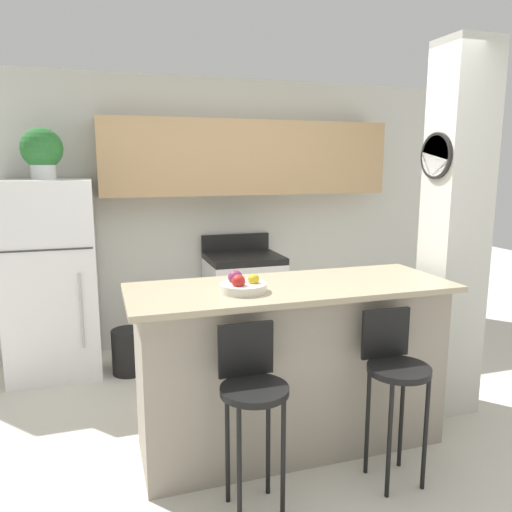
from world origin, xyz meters
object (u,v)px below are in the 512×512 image
at_px(stove_range, 244,301).
at_px(fruit_bowl, 242,285).
at_px(refrigerator, 52,278).
at_px(trash_bin, 129,351).
at_px(bar_stool_left, 252,392).
at_px(bar_stool_right, 395,371).
at_px(potted_plant_on_fridge, 42,151).

distance_m(stove_range, fruit_bowl, 1.95).
relative_size(refrigerator, trash_bin, 4.28).
relative_size(bar_stool_left, bar_stool_right, 1.00).
bearing_deg(potted_plant_on_fridge, refrigerator, -62.25).
height_order(bar_stool_right, potted_plant_on_fridge, potted_plant_on_fridge).
distance_m(refrigerator, trash_bin, 0.89).
bearing_deg(bar_stool_right, refrigerator, 131.20).
height_order(refrigerator, fruit_bowl, refrigerator).
relative_size(refrigerator, bar_stool_right, 1.70).
distance_m(stove_range, bar_stool_left, 2.30).
xyz_separation_m(bar_stool_left, bar_stool_right, (0.82, 0.00, 0.00)).
bearing_deg(bar_stool_left, trash_bin, 104.38).
bearing_deg(stove_range, potted_plant_on_fridge, -178.48).
distance_m(bar_stool_left, potted_plant_on_fridge, 2.71).
xyz_separation_m(refrigerator, bar_stool_left, (1.08, -2.16, -0.18)).
distance_m(refrigerator, fruit_bowl, 2.10).
height_order(bar_stool_left, bar_stool_right, same).
bearing_deg(fruit_bowl, bar_stool_left, -100.09).
relative_size(bar_stool_right, trash_bin, 2.52).
bearing_deg(fruit_bowl, refrigerator, 123.69).
height_order(refrigerator, potted_plant_on_fridge, potted_plant_on_fridge).
bearing_deg(bar_stool_right, fruit_bowl, 149.70).
bearing_deg(refrigerator, stove_range, 1.53).
height_order(refrigerator, stove_range, refrigerator).
bearing_deg(bar_stool_left, refrigerator, 116.46).
bearing_deg(fruit_bowl, potted_plant_on_fridge, 123.69).
distance_m(bar_stool_right, fruit_bowl, 0.96).
bearing_deg(stove_range, bar_stool_right, -84.52).
height_order(bar_stool_left, fruit_bowl, fruit_bowl).
xyz_separation_m(stove_range, bar_stool_left, (-0.61, -2.21, 0.17)).
height_order(refrigerator, trash_bin, refrigerator).
bearing_deg(bar_stool_left, fruit_bowl, 79.91).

